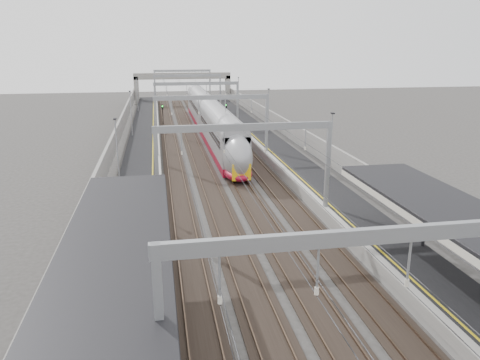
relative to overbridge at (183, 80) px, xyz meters
name	(u,v)px	position (x,y,z in m)	size (l,w,h in m)	color
platform_left	(143,154)	(-8.00, -55.00, -4.81)	(4.00, 120.00, 1.00)	black
platform_right	(274,149)	(8.00, -55.00, -4.81)	(4.00, 120.00, 1.00)	black
tracks	(210,155)	(0.00, -55.00, -5.26)	(11.40, 140.00, 0.20)	black
overhead_line	(204,99)	(0.00, -48.38, 0.83)	(13.00, 140.00, 6.60)	gray
canopy_left	(103,310)	(-8.02, -97.01, -0.22)	(4.40, 30.00, 4.24)	black
overbridge	(183,80)	(0.00, 0.00, 0.00)	(22.00, 2.20, 6.90)	gray
wall_left	(114,146)	(-11.20, -55.00, -3.71)	(0.30, 120.00, 3.20)	gray
wall_right	(299,140)	(11.20, -55.00, -3.71)	(0.30, 120.00, 3.20)	gray
train	(211,123)	(1.50, -43.97, -3.09)	(2.88, 52.40, 4.54)	maroon
signal_green	(163,111)	(-5.20, -31.52, -2.89)	(0.32, 0.32, 3.48)	black
signal_red_near	(215,112)	(3.20, -34.06, -2.89)	(0.32, 0.32, 3.48)	black
signal_red_far	(226,110)	(5.40, -31.81, -2.89)	(0.32, 0.32, 3.48)	black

